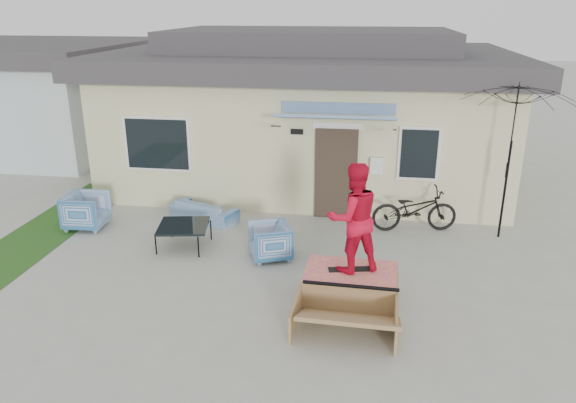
# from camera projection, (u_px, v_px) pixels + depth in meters

# --- Properties ---
(ground) EXTENTS (90.00, 90.00, 0.00)m
(ground) POSITION_uv_depth(u_px,v_px,m) (253.00, 314.00, 8.79)
(ground) COLOR #9FA095
(ground) RESTS_ON ground
(grass_strip) EXTENTS (1.40, 8.00, 0.01)m
(grass_strip) POSITION_uv_depth(u_px,v_px,m) (28.00, 244.00, 11.38)
(grass_strip) COLOR #1F4A18
(grass_strip) RESTS_ON ground
(house) EXTENTS (10.80, 8.49, 4.10)m
(house) POSITION_uv_depth(u_px,v_px,m) (310.00, 107.00, 15.57)
(house) COLOR beige
(house) RESTS_ON ground
(neighbor_house) EXTENTS (8.60, 7.60, 3.50)m
(neighbor_house) POSITION_uv_depth(u_px,v_px,m) (15.00, 93.00, 18.96)
(neighbor_house) COLOR #B1BFC4
(neighbor_house) RESTS_ON ground
(loveseat) EXTENTS (1.65, 1.03, 0.62)m
(loveseat) POSITION_uv_depth(u_px,v_px,m) (204.00, 207.00, 12.56)
(loveseat) COLOR #1C5992
(loveseat) RESTS_ON ground
(armchair_left) EXTENTS (0.84, 0.89, 0.87)m
(armchair_left) POSITION_uv_depth(u_px,v_px,m) (86.00, 209.00, 12.08)
(armchair_left) COLOR #1C5992
(armchair_left) RESTS_ON ground
(armchair_right) EXTENTS (0.93, 0.96, 0.78)m
(armchair_right) POSITION_uv_depth(u_px,v_px,m) (270.00, 240.00, 10.62)
(armchair_right) COLOR #1C5992
(armchair_right) RESTS_ON ground
(coffee_table) EXTENTS (1.13, 1.13, 0.48)m
(coffee_table) POSITION_uv_depth(u_px,v_px,m) (184.00, 236.00, 11.16)
(coffee_table) COLOR black
(coffee_table) RESTS_ON ground
(bicycle) EXTENTS (1.94, 0.97, 1.18)m
(bicycle) POSITION_uv_depth(u_px,v_px,m) (415.00, 205.00, 11.87)
(bicycle) COLOR black
(bicycle) RESTS_ON ground
(patio_umbrella) EXTENTS (2.45, 2.31, 2.20)m
(patio_umbrella) POSITION_uv_depth(u_px,v_px,m) (509.00, 158.00, 11.14)
(patio_umbrella) COLOR black
(patio_umbrella) RESTS_ON ground
(skate_ramp) EXTENTS (1.58, 2.07, 0.50)m
(skate_ramp) POSITION_uv_depth(u_px,v_px,m) (350.00, 285.00, 9.19)
(skate_ramp) COLOR olive
(skate_ramp) RESTS_ON ground
(skateboard) EXTENTS (0.79, 0.34, 0.05)m
(skateboard) POSITION_uv_depth(u_px,v_px,m) (351.00, 269.00, 9.14)
(skateboard) COLOR black
(skateboard) RESTS_ON skate_ramp
(skater) EXTENTS (1.11, 1.00, 1.84)m
(skater) POSITION_uv_depth(u_px,v_px,m) (353.00, 216.00, 8.82)
(skater) COLOR red
(skater) RESTS_ON skateboard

